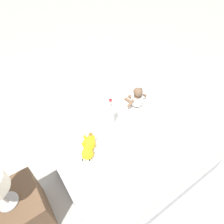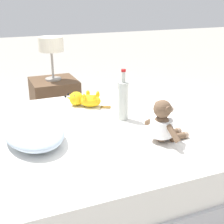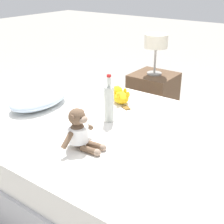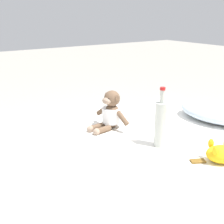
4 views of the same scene
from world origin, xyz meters
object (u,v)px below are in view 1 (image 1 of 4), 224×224
object	(u,v)px
glass_bottle	(111,115)
bed	(112,129)
plush_monkey	(136,98)
pillow	(160,159)
nightstand	(20,212)
plush_yellow_creature	(88,148)

from	to	relation	value
glass_bottle	bed	bearing A→B (deg)	-131.28
plush_monkey	glass_bottle	size ratio (longest dim) A/B	0.90
pillow	nightstand	world-z (taller)	pillow
plush_monkey	glass_bottle	distance (m)	0.38
bed	plush_yellow_creature	world-z (taller)	plush_yellow_creature
pillow	plush_yellow_creature	distance (m)	0.61
plush_yellow_creature	bed	bearing A→B (deg)	-150.33
pillow	plush_monkey	bearing A→B (deg)	-112.69
plush_monkey	plush_yellow_creature	distance (m)	0.73
bed	nightstand	xyz separation A→B (m)	(1.08, 0.30, 0.02)
plush_monkey	glass_bottle	xyz separation A→B (m)	(0.37, 0.07, 0.03)
plush_yellow_creature	nightstand	size ratio (longest dim) A/B	0.63
bed	pillow	bearing A→B (deg)	92.67
plush_yellow_creature	glass_bottle	bearing A→B (deg)	-155.87
pillow	plush_monkey	distance (m)	0.69
plush_yellow_creature	glass_bottle	distance (m)	0.37
plush_yellow_creature	glass_bottle	size ratio (longest dim) A/B	0.92
pillow	plush_monkey	world-z (taller)	plush_monkey
plush_yellow_creature	pillow	bearing A→B (deg)	135.39
pillow	nightstand	xyz separation A→B (m)	(1.11, -0.36, -0.26)
pillow	plush_monkey	size ratio (longest dim) A/B	1.74
pillow	nightstand	size ratio (longest dim) A/B	1.07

